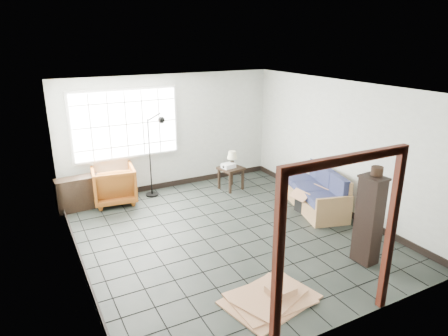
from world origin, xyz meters
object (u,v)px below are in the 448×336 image
side_table (231,171)px  tall_shelf (369,219)px  armchair (114,183)px  futon_sofa (316,192)px

side_table → tall_shelf: bearing=-84.4°
armchair → side_table: 2.60m
futon_sofa → armchair: (-3.64, 2.17, 0.13)m
side_table → tall_shelf: tall_shelf is taller
armchair → side_table: armchair is taller
side_table → futon_sofa: bearing=-57.4°
futon_sofa → armchair: armchair is taller
armchair → tall_shelf: (2.92, -4.20, 0.28)m
armchair → tall_shelf: size_ratio=0.62×
futon_sofa → tall_shelf: tall_shelf is taller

